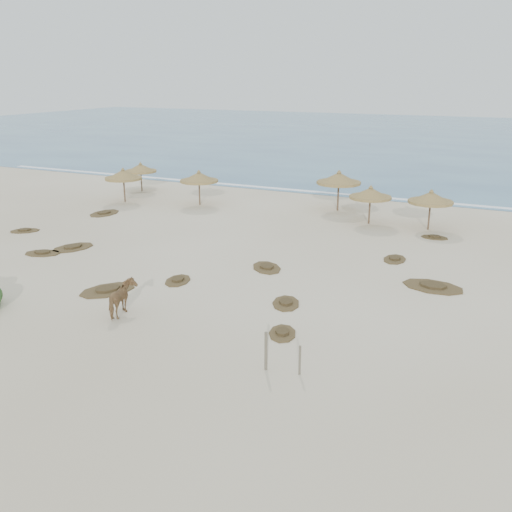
% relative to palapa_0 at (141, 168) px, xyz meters
% --- Properties ---
extents(ground, '(160.00, 160.00, 0.00)m').
position_rel_palapa_0_xyz_m(ground, '(15.13, -20.31, -1.89)').
color(ground, beige).
rests_on(ground, ground).
extents(ocean, '(200.00, 100.00, 0.01)m').
position_rel_palapa_0_xyz_m(ocean, '(15.13, 54.69, -1.88)').
color(ocean, '#29527D').
rests_on(ocean, ground).
extents(foam_line, '(70.00, 0.60, 0.01)m').
position_rel_palapa_0_xyz_m(foam_line, '(15.13, 5.69, -1.88)').
color(foam_line, white).
rests_on(foam_line, ground).
extents(palapa_0, '(2.83, 2.83, 2.43)m').
position_rel_palapa_0_xyz_m(palapa_0, '(0.00, 0.00, 0.00)').
color(palapa_0, brown).
rests_on(palapa_0, ground).
extents(palapa_1, '(3.45, 3.45, 2.63)m').
position_rel_palapa_0_xyz_m(palapa_1, '(1.30, -3.99, 0.15)').
color(palapa_1, brown).
rests_on(palapa_1, ground).
extents(palapa_2, '(3.19, 3.19, 2.63)m').
position_rel_palapa_0_xyz_m(palapa_2, '(7.05, -2.54, 0.15)').
color(palapa_2, brown).
rests_on(palapa_2, ground).
extents(palapa_3, '(3.41, 3.41, 2.93)m').
position_rel_palapa_0_xyz_m(palapa_3, '(16.94, 0.00, 0.38)').
color(palapa_3, brown).
rests_on(palapa_3, ground).
extents(palapa_4, '(3.51, 3.51, 2.55)m').
position_rel_palapa_0_xyz_m(palapa_4, '(19.91, -2.80, 0.09)').
color(palapa_4, brown).
rests_on(palapa_4, ground).
extents(palapa_5, '(2.89, 2.89, 2.59)m').
position_rel_palapa_0_xyz_m(palapa_5, '(23.67, -2.72, 0.12)').
color(palapa_5, brown).
rests_on(palapa_5, ground).
extents(horse, '(1.15, 1.79, 1.40)m').
position_rel_palapa_0_xyz_m(horse, '(14.59, -21.63, -1.19)').
color(horse, olive).
rests_on(horse, ground).
extents(fence_post_near, '(0.13, 0.13, 1.35)m').
position_rel_palapa_0_xyz_m(fence_post_near, '(21.64, -23.30, -1.21)').
color(fence_post_near, '#675F4D').
rests_on(fence_post_near, ground).
extents(fence_post_far, '(0.09, 0.09, 1.02)m').
position_rel_palapa_0_xyz_m(fence_post_far, '(22.76, -23.14, -1.38)').
color(fence_post_far, '#675F4D').
rests_on(fence_post_far, ground).
extents(scrub_0, '(2.25, 1.84, 0.16)m').
position_rel_palapa_0_xyz_m(scrub_0, '(5.48, -16.74, -1.84)').
color(scrub_0, brown).
rests_on(scrub_0, ground).
extents(scrub_1, '(2.28, 2.78, 0.16)m').
position_rel_palapa_0_xyz_m(scrub_1, '(6.23, -15.23, -1.84)').
color(scrub_1, brown).
rests_on(scrub_1, ground).
extents(scrub_2, '(1.45, 1.91, 0.16)m').
position_rel_palapa_0_xyz_m(scrub_2, '(14.47, -17.35, -1.84)').
color(scrub_2, brown).
rests_on(scrub_2, ground).
extents(scrub_3, '(2.37, 2.46, 0.16)m').
position_rel_palapa_0_xyz_m(scrub_3, '(17.51, -13.87, -1.84)').
color(scrub_3, brown).
rests_on(scrub_3, ground).
extents(scrub_4, '(1.69, 2.06, 0.16)m').
position_rel_palapa_0_xyz_m(scrub_4, '(20.14, -17.81, -1.84)').
color(scrub_4, brown).
rests_on(scrub_4, ground).
extents(scrub_5, '(3.00, 2.16, 0.16)m').
position_rel_palapa_0_xyz_m(scrub_5, '(25.49, -13.13, -1.84)').
color(scrub_5, brown).
rests_on(scrub_5, ground).
extents(scrub_6, '(1.62, 2.48, 0.16)m').
position_rel_palapa_0_xyz_m(scrub_6, '(2.45, -7.86, -1.84)').
color(scrub_6, brown).
rests_on(scrub_6, ground).
extents(scrub_7, '(1.15, 1.75, 0.16)m').
position_rel_palapa_0_xyz_m(scrub_7, '(23.06, -9.80, -1.84)').
color(scrub_7, brown).
rests_on(scrub_7, ground).
extents(scrub_8, '(2.09, 1.97, 0.16)m').
position_rel_palapa_0_xyz_m(scrub_8, '(1.01, -13.68, -1.84)').
color(scrub_8, brown).
rests_on(scrub_8, ground).
extents(scrub_9, '(2.68, 3.06, 0.16)m').
position_rel_palapa_0_xyz_m(scrub_9, '(12.28, -19.74, -1.84)').
color(scrub_9, brown).
rests_on(scrub_9, ground).
extents(scrub_10, '(1.61, 1.08, 0.16)m').
position_rel_palapa_0_xyz_m(scrub_10, '(24.34, -4.57, -1.84)').
color(scrub_10, brown).
rests_on(scrub_10, ground).
extents(scrub_12, '(1.49, 1.82, 0.16)m').
position_rel_palapa_0_xyz_m(scrub_12, '(21.12, -20.59, -1.84)').
color(scrub_12, brown).
rests_on(scrub_12, ground).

